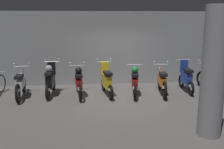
{
  "coord_description": "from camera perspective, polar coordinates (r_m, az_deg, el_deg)",
  "views": [
    {
      "loc": [
        -1.18,
        -8.52,
        2.72
      ],
      "look_at": [
        -0.31,
        0.51,
        0.75
      ],
      "focal_mm": 40.94,
      "sensor_mm": 36.0,
      "label": 1
    }
  ],
  "objects": [
    {
      "name": "motorbike_slot_3",
      "position": [
        9.27,
        -1.21,
        -1.43
      ],
      "size": [
        0.58,
        1.68,
        1.29
      ],
      "color": "black",
      "rests_on": "ground"
    },
    {
      "name": "back_wall",
      "position": [
        10.88,
        0.78,
        5.92
      ],
      "size": [
        16.0,
        0.3,
        3.04
      ],
      "primitive_type": "cube",
      "color": "gray",
      "rests_on": "ground"
    },
    {
      "name": "motorbike_slot_6",
      "position": [
        10.16,
        16.19,
        -0.72
      ],
      "size": [
        0.56,
        1.68,
        1.18
      ],
      "color": "black",
      "rests_on": "ground"
    },
    {
      "name": "support_pillar",
      "position": [
        6.26,
        21.7,
        0.32
      ],
      "size": [
        0.55,
        0.55,
        3.04
      ],
      "primitive_type": "cylinder",
      "color": "gray",
      "rests_on": "ground"
    },
    {
      "name": "motorbike_slot_2",
      "position": [
        9.26,
        -7.48,
        -1.55
      ],
      "size": [
        0.59,
        1.95,
        1.15
      ],
      "color": "black",
      "rests_on": "ground"
    },
    {
      "name": "motorbike_slot_5",
      "position": [
        9.59,
        11.11,
        -1.41
      ],
      "size": [
        0.58,
        1.94,
        1.15
      ],
      "color": "black",
      "rests_on": "ground"
    },
    {
      "name": "motorbike_slot_0",
      "position": [
        9.59,
        -19.74,
        -1.92
      ],
      "size": [
        0.59,
        1.95,
        1.15
      ],
      "color": "black",
      "rests_on": "ground"
    },
    {
      "name": "motorbike_slot_1",
      "position": [
        9.5,
        -13.59,
        -1.18
      ],
      "size": [
        0.59,
        1.68,
        1.29
      ],
      "color": "black",
      "rests_on": "ground"
    },
    {
      "name": "ground_plane",
      "position": [
        9.02,
        2.3,
        -5.3
      ],
      "size": [
        80.0,
        80.0,
        0.0
      ],
      "primitive_type": "plane",
      "color": "#565451"
    },
    {
      "name": "motorbike_slot_4",
      "position": [
        9.35,
        5.09,
        -1.37
      ],
      "size": [
        0.57,
        1.94,
        1.08
      ],
      "color": "black",
      "rests_on": "ground"
    },
    {
      "name": "motorbike_slot_7",
      "position": [
        10.54,
        21.41,
        -0.61
      ],
      "size": [
        0.61,
        1.93,
        1.15
      ],
      "color": "black",
      "rests_on": "ground"
    }
  ]
}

